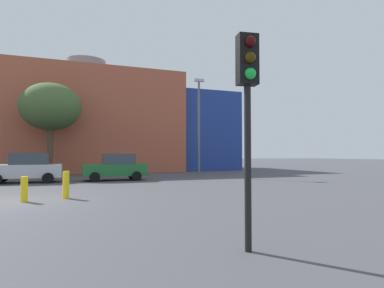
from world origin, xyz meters
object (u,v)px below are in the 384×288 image
at_px(bare_tree_0, 51,107).
at_px(bollard_yellow_1, 66,185).
at_px(parked_car_3, 116,167).
at_px(parked_car_2, 26,168).
at_px(traffic_light_near_right, 248,91).
at_px(bollard_yellow_2, 24,189).
at_px(street_lamp, 199,121).

relative_size(bare_tree_0, bollard_yellow_1, 6.90).
xyz_separation_m(parked_car_3, bollard_yellow_1, (-2.85, -8.07, -0.34)).
relative_size(parked_car_2, traffic_light_near_right, 1.07).
distance_m(parked_car_3, bollard_yellow_2, 9.50).
height_order(traffic_light_near_right, bare_tree_0, bare_tree_0).
xyz_separation_m(bare_tree_0, street_lamp, (10.66, -4.35, -1.09)).
bearing_deg(bare_tree_0, bollard_yellow_2, -89.67).
bearing_deg(street_lamp, bare_tree_0, 157.78).
bearing_deg(parked_car_2, bollard_yellow_2, 96.74).
xyz_separation_m(parked_car_3, bollard_yellow_2, (-4.22, -8.51, -0.41)).
distance_m(parked_car_2, parked_car_3, 5.22).
height_order(parked_car_2, bare_tree_0, bare_tree_0).
height_order(bollard_yellow_2, street_lamp, street_lamp).
bearing_deg(bollard_yellow_2, parked_car_2, 96.74).
height_order(parked_car_3, bare_tree_0, bare_tree_0).
distance_m(bollard_yellow_2, street_lamp, 14.89).
bearing_deg(parked_car_3, bollard_yellow_1, 70.58).
bearing_deg(parked_car_2, bare_tree_0, -99.37).
relative_size(traffic_light_near_right, street_lamp, 0.51).
height_order(parked_car_3, traffic_light_near_right, traffic_light_near_right).
bearing_deg(bare_tree_0, parked_car_3, -52.50).
relative_size(parked_car_2, bare_tree_0, 0.57).
bearing_deg(traffic_light_near_right, bollard_yellow_1, -150.61).
xyz_separation_m(traffic_light_near_right, bollard_yellow_1, (-3.12, 8.31, -2.28)).
bearing_deg(bollard_yellow_2, parked_car_3, 63.63).
height_order(bollard_yellow_1, bollard_yellow_2, bollard_yellow_1).
height_order(bare_tree_0, street_lamp, street_lamp).
distance_m(traffic_light_near_right, bare_tree_0, 22.60).
distance_m(bollard_yellow_1, bollard_yellow_2, 1.44).
bearing_deg(bollard_yellow_2, bare_tree_0, 90.33).
relative_size(parked_car_3, bare_tree_0, 0.55).
distance_m(parked_car_3, traffic_light_near_right, 16.50).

